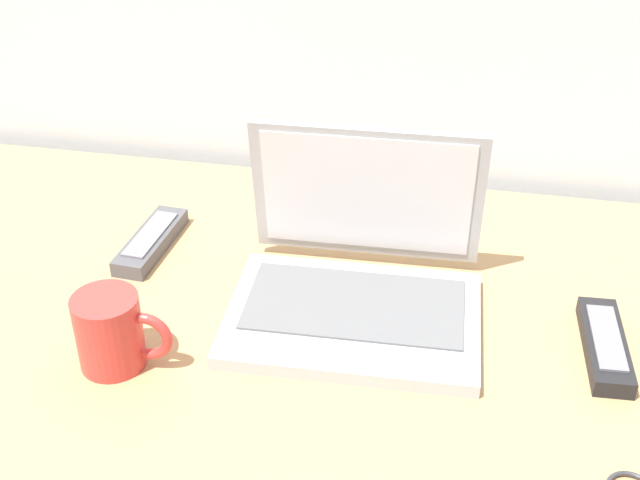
{
  "coord_description": "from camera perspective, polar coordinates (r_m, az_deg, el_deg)",
  "views": [
    {
      "loc": [
        0.2,
        -0.81,
        0.68
      ],
      "look_at": [
        0.04,
        0.0,
        0.15
      ],
      "focal_mm": 47.13,
      "sensor_mm": 36.0,
      "label": 1
    }
  ],
  "objects": [
    {
      "name": "desk",
      "position": [
        1.07,
        -2.2,
        -5.86
      ],
      "size": [
        1.6,
        0.76,
        0.03
      ],
      "color": "tan",
      "rests_on": "ground"
    },
    {
      "name": "coffee_mug",
      "position": [
        0.99,
        -13.93,
        -6.07
      ],
      "size": [
        0.11,
        0.08,
        0.09
      ],
      "color": "red",
      "rests_on": "desk"
    },
    {
      "name": "remote_control_near",
      "position": [
        1.05,
        18.77,
        -6.75
      ],
      "size": [
        0.05,
        0.16,
        0.02
      ],
      "color": "black",
      "rests_on": "desk"
    },
    {
      "name": "remote_control_far",
      "position": [
        1.21,
        -11.4,
        -0.07
      ],
      "size": [
        0.06,
        0.16,
        0.02
      ],
      "color": "#4C4C51",
      "rests_on": "desk"
    },
    {
      "name": "laptop",
      "position": [
        1.06,
        2.6,
        -2.3
      ],
      "size": [
        0.32,
        0.27,
        0.22
      ],
      "color": "#B2B5BA",
      "rests_on": "desk"
    }
  ]
}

